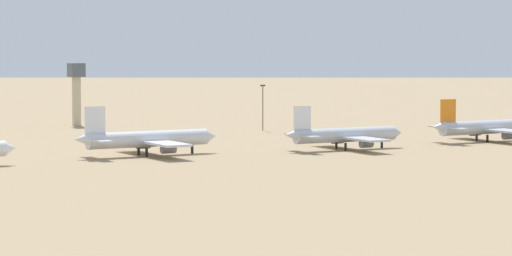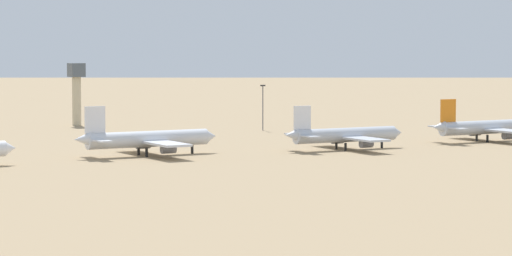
{
  "view_description": "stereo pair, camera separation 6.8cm",
  "coord_description": "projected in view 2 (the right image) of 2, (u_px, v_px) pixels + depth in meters",
  "views": [
    {
      "loc": [
        -192.57,
        -283.24,
        31.5
      ],
      "look_at": [
        -17.48,
        22.48,
        6.0
      ],
      "focal_mm": 86.88,
      "sensor_mm": 36.0,
      "label": 1
    },
    {
      "loc": [
        -192.52,
        -283.28,
        31.5
      ],
      "look_at": [
        -17.48,
        22.48,
        6.0
      ],
      "focal_mm": 86.88,
      "sensor_mm": 36.0,
      "label": 2
    }
  ],
  "objects": [
    {
      "name": "parked_jet_white_4",
      "position": [
        344.0,
        135.0,
        350.01
      ],
      "size": [
        38.99,
        32.69,
        12.9
      ],
      "rotation": [
        0.0,
        0.0,
        -0.03
      ],
      "color": "silver",
      "rests_on": "ground"
    },
    {
      "name": "control_tower",
      "position": [
        76.0,
        88.0,
        447.06
      ],
      "size": [
        5.2,
        5.2,
        22.67
      ],
      "color": "#C6B793",
      "rests_on": "ground"
    },
    {
      "name": "ground",
      "position": [
        351.0,
        152.0,
        342.87
      ],
      "size": [
        4000.0,
        4000.0,
        0.0
      ],
      "primitive_type": "plane",
      "color": "#9E8460"
    },
    {
      "name": "light_pole_mid",
      "position": [
        263.0,
        104.0,
        424.11
      ],
      "size": [
        1.8,
        0.5,
        15.7
      ],
      "color": "#59595E",
      "rests_on": "ground"
    },
    {
      "name": "ridge_far_east",
      "position": [
        283.0,
        39.0,
        1466.38
      ],
      "size": [
        418.45,
        382.53,
        61.76
      ],
      "primitive_type": "pyramid",
      "rotation": [
        0.0,
        0.0,
        0.16
      ],
      "color": "slate",
      "rests_on": "ground"
    },
    {
      "name": "ridge_east",
      "position": [
        58.0,
        26.0,
        1346.13
      ],
      "size": [
        436.77,
        356.05,
        91.25
      ],
      "primitive_type": "pyramid",
      "rotation": [
        0.0,
        0.0,
        -0.16
      ],
      "color": "#866F5C",
      "rests_on": "ground"
    },
    {
      "name": "parked_jet_orange_5",
      "position": [
        485.0,
        127.0,
        378.35
      ],
      "size": [
        40.33,
        33.72,
        13.36
      ],
      "rotation": [
        0.0,
        0.0,
        -0.01
      ],
      "color": "silver",
      "rests_on": "ground"
    },
    {
      "name": "parked_jet_white_3",
      "position": [
        147.0,
        139.0,
        332.14
      ],
      "size": [
        41.63,
        34.82,
        13.79
      ],
      "rotation": [
        0.0,
        0.0,
        -0.01
      ],
      "color": "silver",
      "rests_on": "ground"
    }
  ]
}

